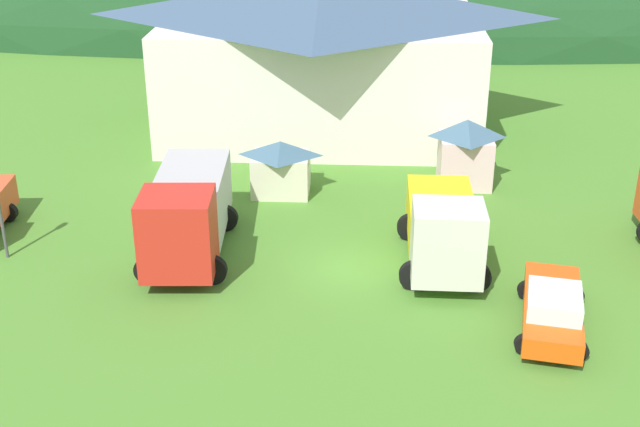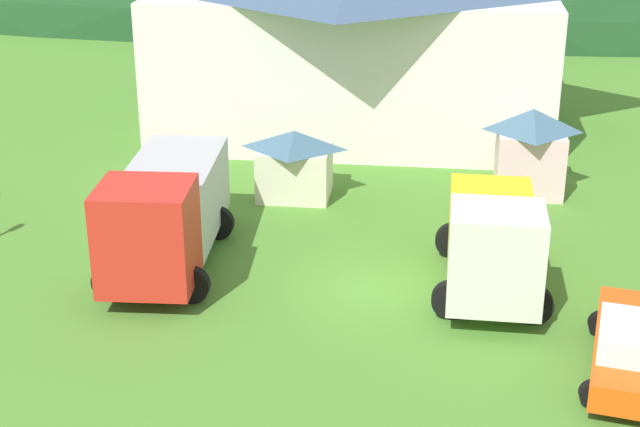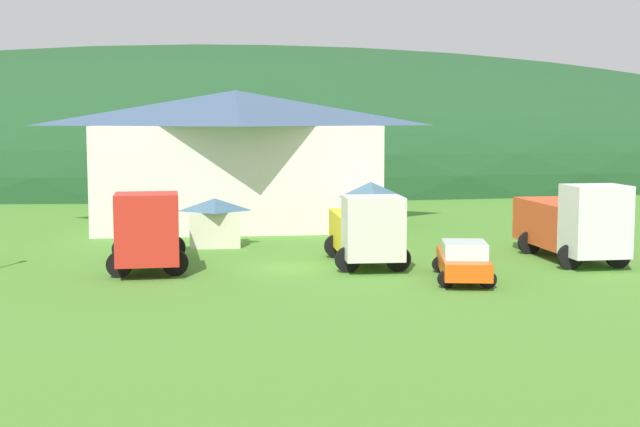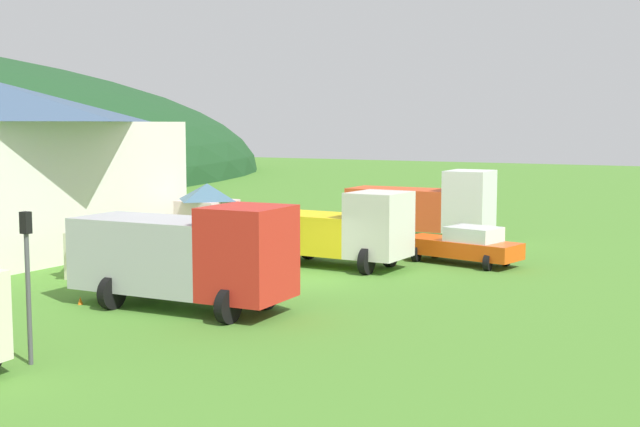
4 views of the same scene
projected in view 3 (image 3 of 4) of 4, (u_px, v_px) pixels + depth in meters
name	position (u px, v px, depth m)	size (l,w,h in m)	color
ground_plane	(289.00, 268.00, 39.35)	(200.00, 200.00, 0.00)	#4C842D
forested_hill_backdrop	(242.00, 178.00, 99.65)	(150.40, 60.00, 29.01)	#1E4723
depot_building	(236.00, 156.00, 55.33)	(17.77, 12.73, 8.31)	white
play_shed_cream	(215.00, 222.00, 46.02)	(2.75, 2.33, 2.48)	beige
play_shed_pink	(371.00, 210.00, 48.46)	(2.57, 2.47, 3.16)	beige
crane_truck_red	(148.00, 226.00, 39.26)	(3.63, 7.62, 3.49)	red
flatbed_truck_yellow	(366.00, 230.00, 40.02)	(3.35, 6.78, 3.27)	silver
heavy_rig_white	(573.00, 222.00, 41.21)	(3.50, 7.64, 3.69)	white
service_pickup_orange	(463.00, 260.00, 36.25)	(2.91, 5.46, 1.66)	#EE5111
traffic_cone_near_pickup	(127.00, 256.00, 42.88)	(0.36, 0.36, 0.54)	orange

